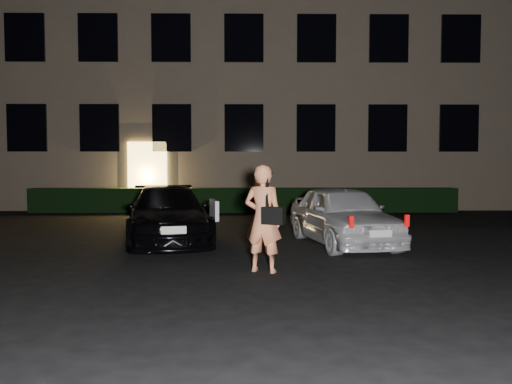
{
  "coord_description": "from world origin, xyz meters",
  "views": [
    {
      "loc": [
        0.22,
        -7.14,
        1.63
      ],
      "look_at": [
        0.33,
        2.0,
        1.15
      ],
      "focal_mm": 35.0,
      "sensor_mm": 36.0,
      "label": 1
    }
  ],
  "objects": [
    {
      "name": "ground",
      "position": [
        0.0,
        0.0,
        0.0
      ],
      "size": [
        80.0,
        80.0,
        0.0
      ],
      "primitive_type": "plane",
      "color": "black",
      "rests_on": "ground"
    },
    {
      "name": "building",
      "position": [
        -0.0,
        14.99,
        6.0
      ],
      "size": [
        20.0,
        8.11,
        12.0
      ],
      "color": "#736352",
      "rests_on": "ground"
    },
    {
      "name": "hedge",
      "position": [
        0.0,
        10.5,
        0.42
      ],
      "size": [
        15.0,
        0.7,
        0.85
      ],
      "primitive_type": "cube",
      "color": "black",
      "rests_on": "ground"
    },
    {
      "name": "sedan",
      "position": [
        -1.56,
        3.55,
        0.6
      ],
      "size": [
        2.51,
        4.38,
        1.2
      ],
      "rotation": [
        0.0,
        0.0,
        0.21
      ],
      "color": "black",
      "rests_on": "ground"
    },
    {
      "name": "hatch",
      "position": [
        2.13,
        3.11,
        0.62
      ],
      "size": [
        2.13,
        3.85,
        1.24
      ],
      "rotation": [
        0.0,
        0.0,
        0.19
      ],
      "color": "silver",
      "rests_on": "ground"
    },
    {
      "name": "man",
      "position": [
        0.42,
        0.47,
        0.83
      ],
      "size": [
        0.71,
        0.61,
        1.65
      ],
      "rotation": [
        0.0,
        0.0,
        2.77
      ],
      "color": "#FD905E",
      "rests_on": "ground"
    }
  ]
}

